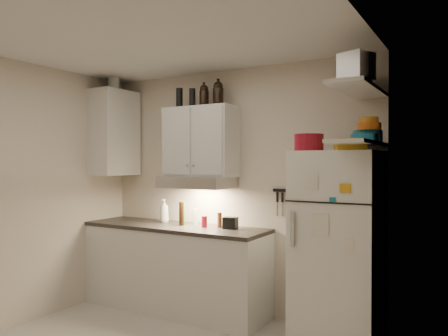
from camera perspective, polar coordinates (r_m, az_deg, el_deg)
The scene contains 35 objects.
ceiling at distance 3.62m, azimuth -11.17°, elevation 16.88°, with size 3.20×3.00×0.02m, color silver.
back_wall at distance 4.72m, azimuth 1.13°, elevation -2.93°, with size 3.20×0.02×2.60m, color beige.
left_wall at distance 4.71m, azimuth -25.96°, elevation -3.01°, with size 0.02×3.00×2.60m, color beige.
right_wall at distance 2.71m, azimuth 15.42°, elevation -5.70°, with size 0.02×3.00×2.60m, color beige.
base_cabinet at distance 4.90m, azimuth -6.47°, elevation -13.00°, with size 2.10×0.60×0.88m, color silver.
countertop at distance 4.81m, azimuth -6.48°, elevation -7.66°, with size 2.10×0.62×0.04m, color #2E2A27.
upper_cabinet at distance 4.73m, azimuth -3.09°, elevation 3.44°, with size 0.80×0.33×0.75m, color silver.
side_cabinet at distance 5.35m, azimuth -14.13°, elevation 4.45°, with size 0.33×0.55×1.00m, color silver.
range_hood at distance 4.67m, azimuth -3.52°, elevation -1.86°, with size 0.76×0.46×0.12m, color silver.
fridge at distance 3.98m, azimuth 14.70°, elevation -10.18°, with size 0.70×0.68×1.70m, color white.
shelf_hi at distance 3.77m, azimuth 17.17°, elevation 9.81°, with size 0.30×0.95×0.03m, color silver.
shelf_lo at distance 3.73m, azimuth 17.15°, elevation 3.12°, with size 0.30×0.95×0.03m, color silver.
knife_strip at distance 4.40m, azimuth 8.96°, elevation -2.95°, with size 0.42×0.02×0.03m, color black.
dutch_oven at distance 3.82m, azimuth 11.03°, elevation 3.27°, with size 0.25×0.25×0.14m, color maroon.
book_stack at distance 3.71m, azimuth 16.10°, elevation 2.95°, with size 0.23×0.28×0.10m, color gold.
spice_jar at distance 3.75m, azimuth 15.73°, elevation 2.89°, with size 0.05×0.05×0.09m, color silver.
stock_pot at distance 4.10m, azimuth 17.17°, elevation 10.55°, with size 0.25×0.25×0.18m, color silver.
tin_a at distance 3.79m, azimuth 16.30°, elevation 11.45°, with size 0.19×0.17×0.19m, color #AAAAAD.
tin_b at distance 3.49m, azimuth 16.87°, elevation 12.51°, with size 0.20×0.20×0.20m, color #AAAAAD.
bowl_teal at distance 3.93m, azimuth 18.23°, elevation 3.94°, with size 0.25×0.25×0.10m, color #1A6B8F.
bowl_orange at distance 3.86m, azimuth 18.41°, elevation 5.16°, with size 0.20×0.20×0.06m, color orange.
bowl_yellow at distance 3.87m, azimuth 18.42°, elevation 5.96°, with size 0.15×0.15×0.05m, color orange.
plates at distance 3.67m, azimuth 17.86°, elevation 3.82°, with size 0.22×0.22×0.05m, color #1A6B8F.
growler_a at distance 4.75m, azimuth -2.62°, elevation 9.45°, with size 0.10×0.10×0.24m, color black, non-canonical shape.
growler_b at distance 4.67m, azimuth -0.77°, elevation 9.74°, with size 0.11×0.11×0.26m, color black, non-canonical shape.
thermos_a at distance 4.74m, azimuth -4.16°, elevation 9.16°, with size 0.07×0.07×0.19m, color black.
thermos_b at distance 4.85m, azimuth -5.85°, elevation 9.08°, with size 0.07×0.07×0.21m, color black.
side_jar at distance 5.41m, azimuth -14.20°, elevation 10.69°, with size 0.13×0.13×0.18m, color silver.
soap_bottle at distance 5.01m, azimuth -7.82°, elevation -5.39°, with size 0.11×0.11×0.29m, color silver.
pepper_mill at distance 4.60m, azimuth -0.58°, elevation -6.80°, with size 0.05×0.05×0.16m, color brown.
oil_bottle at distance 4.80m, azimuth -5.38°, elevation -5.91°, with size 0.05×0.05×0.25m, color #3C6D1B.
vinegar_bottle at distance 4.75m, azimuth -5.57°, elevation -5.97°, with size 0.05×0.05×0.25m, color black.
clear_bottle at distance 4.80m, azimuth -3.76°, elevation -6.38°, with size 0.06×0.06×0.17m, color silver.
red_jar at distance 4.62m, azimuth -2.58°, elevation -7.00°, with size 0.06×0.06×0.12m, color maroon.
caddy at distance 4.51m, azimuth 0.84°, elevation -7.19°, with size 0.14×0.10×0.12m, color black.
Camera 1 is at (2.31, -2.60, 1.60)m, focal length 35.00 mm.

